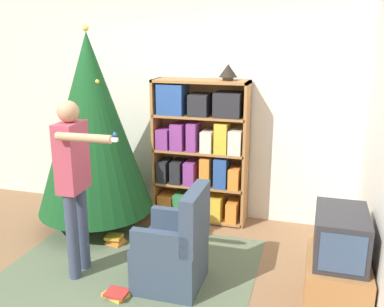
% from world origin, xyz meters
% --- Properties ---
extents(ground_plane, '(14.00, 14.00, 0.00)m').
position_xyz_m(ground_plane, '(0.00, 0.00, 0.00)').
color(ground_plane, '#846042').
extents(wall_back, '(8.00, 0.10, 2.60)m').
position_xyz_m(wall_back, '(0.00, 1.89, 1.30)').
color(wall_back, silver).
rests_on(wall_back, ground_plane).
extents(area_rug, '(2.32, 2.17, 0.01)m').
position_xyz_m(area_rug, '(-0.07, 0.18, 0.00)').
color(area_rug, '#56664C').
rests_on(area_rug, ground_plane).
extents(bookshelf, '(1.10, 0.33, 1.67)m').
position_xyz_m(bookshelf, '(0.25, 1.64, 0.85)').
color(bookshelf, '#A8703D').
rests_on(bookshelf, ground_plane).
extents(tv_stand, '(0.48, 0.73, 0.47)m').
position_xyz_m(tv_stand, '(1.76, 0.21, 0.24)').
color(tv_stand, '#996638').
rests_on(tv_stand, ground_plane).
extents(television, '(0.39, 0.60, 0.38)m').
position_xyz_m(television, '(1.76, 0.21, 0.66)').
color(television, '#28282D').
rests_on(television, tv_stand).
extents(game_remote, '(0.04, 0.12, 0.02)m').
position_xyz_m(game_remote, '(1.62, -0.00, 0.48)').
color(game_remote, white).
rests_on(game_remote, tv_stand).
extents(christmas_tree, '(1.29, 1.29, 2.26)m').
position_xyz_m(christmas_tree, '(-0.85, 1.13, 1.20)').
color(christmas_tree, '#4C3323').
rests_on(christmas_tree, ground_plane).
extents(armchair, '(0.57, 0.56, 0.92)m').
position_xyz_m(armchair, '(0.41, 0.21, 0.32)').
color(armchair, '#334256').
rests_on(armchair, ground_plane).
extents(standing_person, '(0.63, 0.47, 1.62)m').
position_xyz_m(standing_person, '(-0.50, 0.16, 0.96)').
color(standing_person, '#38425B').
rests_on(standing_person, ground_plane).
extents(table_lamp, '(0.20, 0.20, 0.18)m').
position_xyz_m(table_lamp, '(0.56, 1.65, 1.77)').
color(table_lamp, '#473828').
rests_on(table_lamp, bookshelf).
extents(book_pile_near_tree, '(0.20, 0.19, 0.10)m').
position_xyz_m(book_pile_near_tree, '(-0.45, 0.76, 0.05)').
color(book_pile_near_tree, orange).
rests_on(book_pile_near_tree, ground_plane).
extents(book_pile_by_chair, '(0.24, 0.20, 0.06)m').
position_xyz_m(book_pile_by_chair, '(-0.01, -0.11, 0.03)').
color(book_pile_by_chair, gold).
rests_on(book_pile_by_chair, ground_plane).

